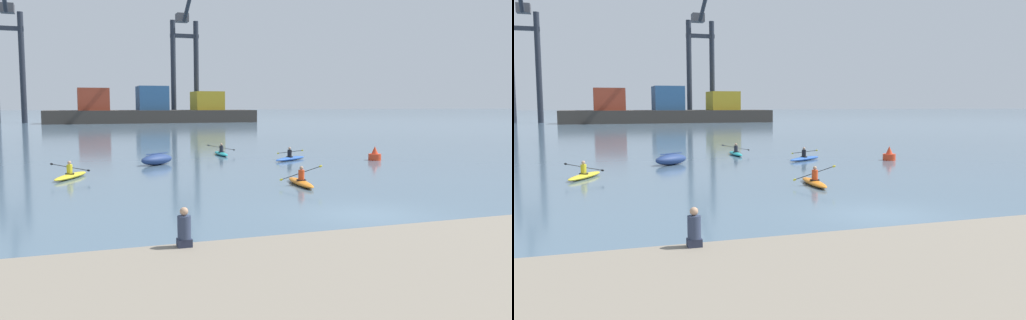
# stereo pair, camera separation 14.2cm
# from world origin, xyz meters

# --- Properties ---
(ground_plane) EXTENTS (800.00, 800.00, 0.00)m
(ground_plane) POSITION_xyz_m (0.00, 0.00, 0.00)
(ground_plane) COLOR slate
(container_barge) EXTENTS (45.13, 10.86, 7.95)m
(container_barge) POSITION_xyz_m (6.88, 101.65, 2.61)
(container_barge) COLOR #38332D
(container_barge) RESTS_ON ground
(gantry_crane_west) EXTENTS (6.51, 17.01, 34.48)m
(gantry_crane_west) POSITION_xyz_m (-22.10, 107.97, 16.40)
(gantry_crane_west) COLOR #232833
(gantry_crane_west) RESTS_ON ground
(gantry_crane_west_mid) EXTENTS (6.68, 20.74, 33.98)m
(gantry_crane_west_mid) POSITION_xyz_m (15.77, 107.35, 16.60)
(gantry_crane_west_mid) COLOR #232833
(gantry_crane_west_mid) RESTS_ON ground
(capsized_dinghy) EXTENTS (2.74, 2.44, 0.76)m
(capsized_dinghy) POSITION_xyz_m (-4.72, 18.46, 0.35)
(capsized_dinghy) COLOR navy
(capsized_dinghy) RESTS_ON ground
(channel_buoy) EXTENTS (0.90, 0.90, 1.00)m
(channel_buoy) POSITION_xyz_m (10.36, 16.26, 0.36)
(channel_buoy) COLOR red
(channel_buoy) RESTS_ON ground
(kayak_blue) EXTENTS (3.19, 2.32, 0.95)m
(kayak_blue) POSITION_xyz_m (4.63, 18.10, 0.17)
(kayak_blue) COLOR #2856B2
(kayak_blue) RESTS_ON ground
(kayak_orange) EXTENTS (2.21, 3.44, 0.99)m
(kayak_orange) POSITION_xyz_m (0.58, 7.23, 0.17)
(kayak_orange) COLOR orange
(kayak_orange) RESTS_ON ground
(kayak_teal) EXTENTS (2.26, 3.41, 0.95)m
(kayak_teal) POSITION_xyz_m (1.01, 23.35, 0.17)
(kayak_teal) COLOR teal
(kayak_teal) RESTS_ON ground
(kayak_yellow) EXTENTS (2.08, 3.31, 0.95)m
(kayak_yellow) POSITION_xyz_m (-10.09, 13.46, 0.17)
(kayak_yellow) COLOR yellow
(kayak_yellow) RESTS_ON ground
(seated_onlooker) EXTENTS (0.32, 0.30, 0.90)m
(seated_onlooker) POSITION_xyz_m (-7.66, -4.87, 1.17)
(seated_onlooker) COLOR #23283D
(seated_onlooker) RESTS_ON stone_quay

